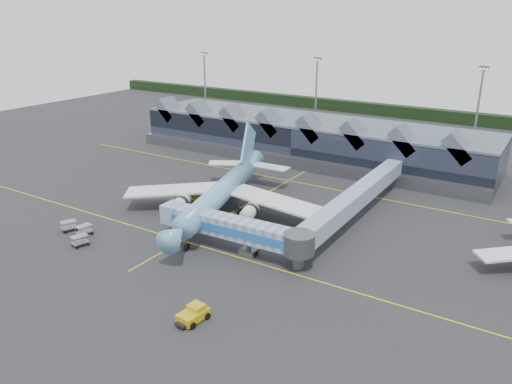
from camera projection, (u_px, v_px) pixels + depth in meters
The scene contains 10 objects.
ground at pixel (212, 224), 87.43m from camera, with size 260.00×260.00×0.00m, color #29292B.
taxi_stripes at pixel (244, 206), 95.39m from camera, with size 120.00×60.00×0.01m.
tree_line_far at pixel (401, 112), 174.29m from camera, with size 260.00×4.00×4.00m, color black.
terminal at pixel (308, 138), 125.98m from camera, with size 90.00×22.25×12.52m.
light_masts at pixel (432, 109), 122.65m from camera, with size 132.40×42.56×22.45m.
main_airliner at pixel (222, 191), 91.02m from camera, with size 36.70×43.07×14.06m.
jet_bridge at pixel (242, 231), 75.74m from camera, with size 26.67×4.78×5.56m.
fuel_truck at pixel (213, 190), 98.09m from camera, with size 3.89×10.32×3.43m.
pushback_tug at pixel (193, 314), 59.97m from camera, with size 3.04×4.44×1.87m.
baggage_carts at pixel (78, 232), 82.04m from camera, with size 8.64×5.83×1.74m.
Camera 1 is at (49.17, -63.87, 35.19)m, focal length 35.00 mm.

